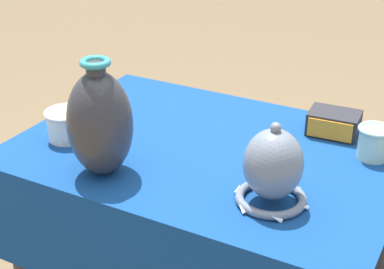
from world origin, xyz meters
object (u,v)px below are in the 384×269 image
vase_dome_bell (273,169)px  cup_wide_celadon (374,141)px  mosaic_tile_box (334,123)px  cup_wide_ivory (67,124)px  vase_tall_bulbous (100,123)px

vase_dome_bell → cup_wide_celadon: size_ratio=2.21×
mosaic_tile_box → cup_wide_ivory: bearing=-153.3°
mosaic_tile_box → cup_wide_celadon: cup_wide_celadon is taller
vase_dome_bell → mosaic_tile_box: (0.03, 0.45, -0.06)m
mosaic_tile_box → vase_tall_bulbous: bearing=-136.3°
cup_wide_celadon → cup_wide_ivory: bearing=-159.5°
cup_wide_ivory → cup_wide_celadon: (0.84, 0.31, 0.00)m
vase_tall_bulbous → cup_wide_celadon: size_ratio=3.25×
vase_dome_bell → vase_tall_bulbous: bearing=-170.5°
vase_dome_bell → cup_wide_celadon: bearing=64.3°
vase_dome_bell → mosaic_tile_box: vase_dome_bell is taller
vase_tall_bulbous → cup_wide_ivory: 0.26m
vase_tall_bulbous → vase_dome_bell: vase_tall_bulbous is taller
vase_tall_bulbous → mosaic_tile_box: bearing=47.6°
mosaic_tile_box → cup_wide_ivory: (-0.69, -0.41, 0.01)m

